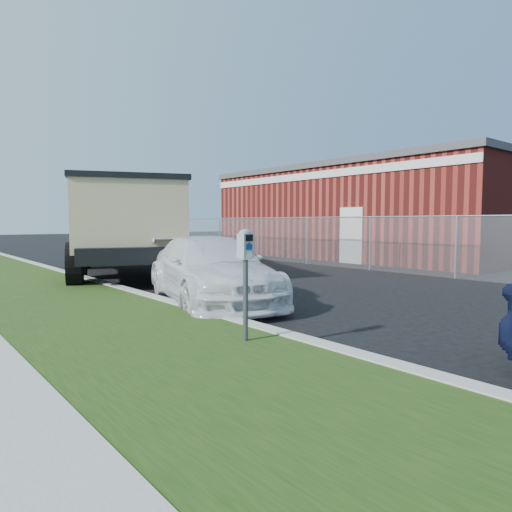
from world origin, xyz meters
TOP-DOWN VIEW (x-y plane):
  - ground at (0.00, 0.00)m, footprint 120.00×120.00m
  - chainlink_fence at (6.00, 7.00)m, footprint 0.06×30.06m
  - brick_building at (12.00, 8.00)m, footprint 9.20×14.20m
  - parking_meter at (-3.23, -1.05)m, footprint 0.21×0.16m
  - white_wagon at (-1.62, 2.24)m, footprint 3.07×4.93m
  - dump_truck at (-0.88, 8.17)m, footprint 5.19×7.93m

SIDE VIEW (x-z plane):
  - ground at x=0.00m, z-range 0.00..0.00m
  - white_wagon at x=-1.62m, z-range 0.00..1.33m
  - parking_meter at x=-3.23m, z-range 0.45..1.86m
  - chainlink_fence at x=6.00m, z-range -13.74..16.26m
  - dump_truck at x=-0.88m, z-range 0.18..3.11m
  - brick_building at x=12.00m, z-range 0.04..4.21m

